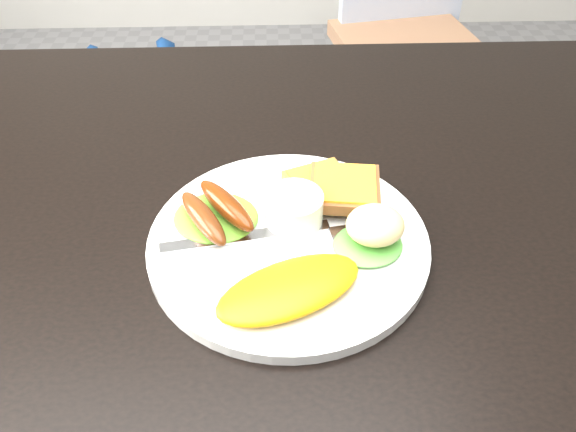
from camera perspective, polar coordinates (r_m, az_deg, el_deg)
The scene contains 13 objects.
dining_table at distance 0.64m, azimuth 2.52°, elevation -0.20°, with size 1.20×0.80×0.04m, color black.
dining_chair at distance 1.69m, azimuth 12.26°, elevation 16.32°, with size 0.38×0.38×0.04m, color #A37251.
plate at distance 0.57m, azimuth 0.04°, elevation -2.61°, with size 0.28×0.28×0.01m, color white.
lettuce_left at distance 0.59m, azimuth -7.33°, elevation -0.13°, with size 0.09×0.08×0.01m, color #4C9522.
lettuce_right at distance 0.56m, azimuth 8.09°, elevation -2.92°, with size 0.07×0.06×0.01m, color green.
omelette at distance 0.51m, azimuth 0.13°, elevation -7.39°, with size 0.14×0.07×0.02m, color yellow.
sausage_a at distance 0.56m, azimuth -8.61°, elevation -0.20°, with size 0.02×0.09×0.02m, color #5A2810.
sausage_b at distance 0.58m, azimuth -6.30°, elevation 1.11°, with size 0.02×0.09×0.02m, color #5C2900.
ramekin at distance 0.57m, azimuth 0.59°, elevation 0.67°, with size 0.06×0.06×0.04m, color white.
toast_a at distance 0.62m, azimuth 3.37°, elevation 3.19°, with size 0.07×0.07×0.01m, color olive.
toast_b at distance 0.60m, azimuth 5.75°, elevation 2.79°, with size 0.07×0.07×0.01m, color brown.
potato_salad at distance 0.55m, azimuth 8.85°, elevation -0.91°, with size 0.06×0.05×0.03m, color #F5ECB2.
fork at distance 0.56m, azimuth -4.30°, elevation -2.16°, with size 0.17×0.01×0.00m, color #ADAFB7.
Camera 1 is at (-0.04, -0.47, 1.16)m, focal length 35.00 mm.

